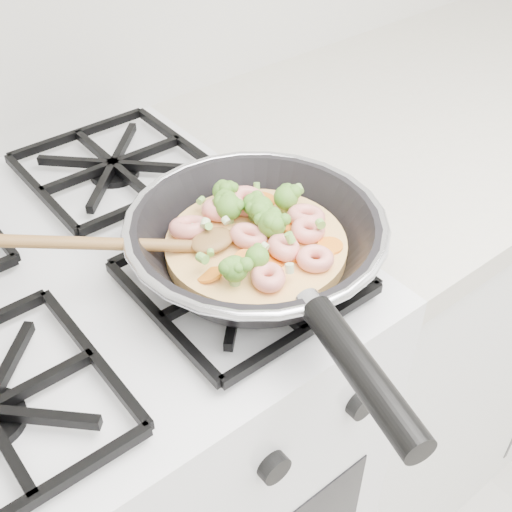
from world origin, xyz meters
TOP-DOWN VIEW (x-y plane):
  - stove at (0.00, 1.70)m, footprint 0.60×0.60m
  - counter_right at (0.80, 1.70)m, footprint 1.00×0.60m
  - skillet at (0.17, 1.55)m, footprint 0.46×0.46m

SIDE VIEW (x-z plane):
  - counter_right at x=0.80m, z-range 0.00..0.90m
  - stove at x=0.00m, z-range 0.00..0.92m
  - skillet at x=0.17m, z-range 0.91..1.01m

